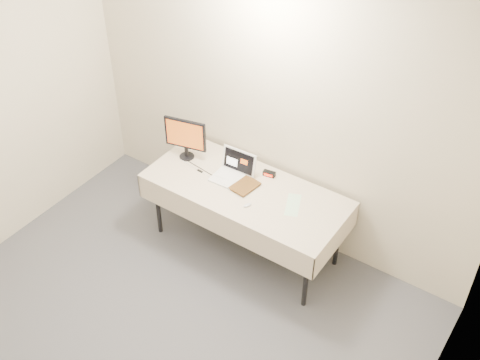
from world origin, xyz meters
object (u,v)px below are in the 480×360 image
Objects in this scene: table at (246,194)px; laptop at (234,172)px; book at (237,172)px; monitor at (185,136)px.

table is 5.22× the size of laptop.
book is (0.07, -0.05, 0.07)m from laptop.
table is 0.79m from monitor.
book reaches higher than table.
monitor is 0.63m from book.
book is (-0.11, 0.03, 0.19)m from table.
laptop is at bearing 156.44° from table.
monitor is at bearing -176.18° from book.
book reaches higher than laptop.
monitor reaches higher than laptop.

